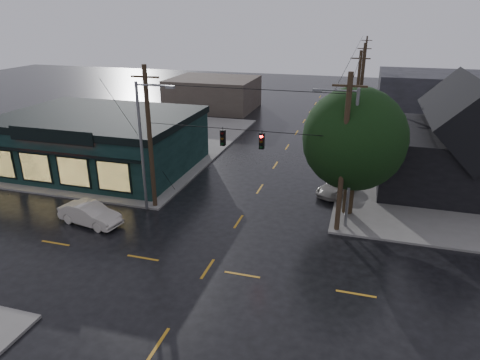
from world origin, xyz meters
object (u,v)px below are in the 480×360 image
(utility_pole_nw, at_px, (155,207))
(utility_pole_ne, at_px, (336,231))
(suv_silver, at_px, (337,187))
(sedan_cream, at_px, (90,214))
(corner_tree, at_px, (354,139))

(utility_pole_nw, bearing_deg, utility_pole_ne, 0.00)
(suv_silver, bearing_deg, sedan_cream, -124.14)
(utility_pole_ne, xyz_separation_m, suv_silver, (-0.50, 6.23, 0.57))
(corner_tree, bearing_deg, utility_pole_nw, -168.39)
(corner_tree, relative_size, suv_silver, 2.13)
(utility_pole_nw, xyz_separation_m, sedan_cream, (-2.91, -3.63, 0.73))
(corner_tree, xyz_separation_m, suv_silver, (-1.00, 3.45, -4.91))
(utility_pole_nw, bearing_deg, suv_silver, 26.49)
(utility_pole_nw, relative_size, sedan_cream, 2.28)
(corner_tree, relative_size, utility_pole_nw, 0.87)
(utility_pole_nw, bearing_deg, sedan_cream, -128.79)
(sedan_cream, height_order, suv_silver, sedan_cream)
(utility_pole_ne, distance_m, suv_silver, 6.27)
(utility_pole_ne, distance_m, sedan_cream, 16.34)
(corner_tree, height_order, utility_pole_ne, corner_tree)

